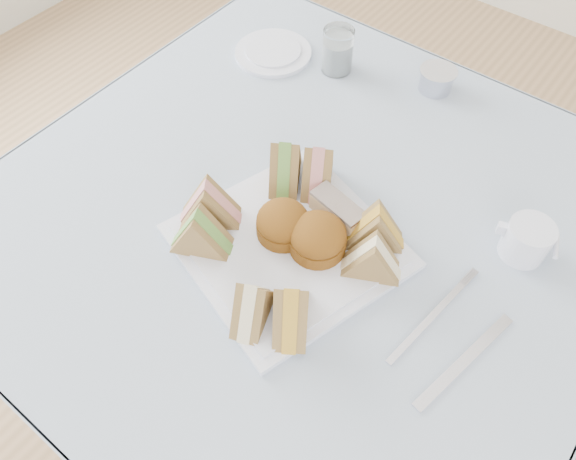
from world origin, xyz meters
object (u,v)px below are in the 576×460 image
Objects in this scene: table at (301,314)px; water_glass at (338,50)px; serving_plate at (288,246)px; creamer_jug at (527,240)px.

water_glass reaches higher than table.
water_glass is (-0.17, 0.34, 0.42)m from table.
serving_plate reaches higher than table.
table is 9.77× the size of water_glass.
creamer_jug reaches higher than serving_plate.
water_glass is (-0.20, 0.42, 0.04)m from serving_plate.
water_glass reaches higher than creamer_jug.
creamer_jug is (0.50, -0.20, -0.01)m from water_glass.
serving_plate is (0.03, -0.08, 0.38)m from table.
serving_plate is 3.35× the size of water_glass.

